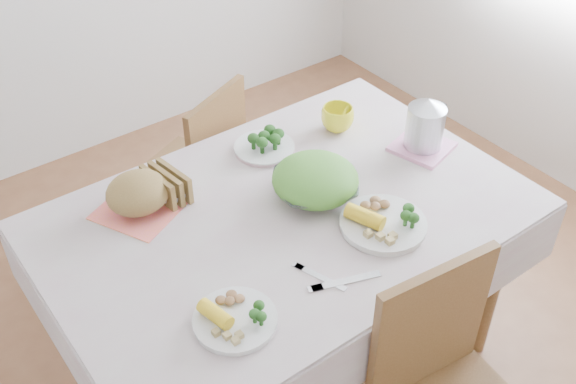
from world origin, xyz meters
TOP-DOWN VIEW (x-y plane):
  - floor at (0.00, 0.00)m, footprint 3.60×3.60m
  - dining_table at (0.00, 0.00)m, footprint 1.40×0.90m
  - tablecloth at (0.00, 0.00)m, footprint 1.50×1.00m
  - chair_far at (0.06, 0.78)m, footprint 0.50×0.50m
  - salad_bowl at (0.12, 0.01)m, footprint 0.34×0.34m
  - dinner_plate_left at (-0.38, -0.28)m, footprint 0.26×0.26m
  - dinner_plate_right at (0.19, -0.23)m, footprint 0.27×0.27m
  - broccoli_plate at (0.14, 0.32)m, footprint 0.28×0.28m
  - napkin at (-0.36, 0.29)m, footprint 0.32×0.32m
  - bread_loaf at (-0.36, 0.29)m, footprint 0.26×0.25m
  - fruit_bowl at (-0.25, 0.28)m, footprint 0.13×0.13m
  - yellow_mug at (0.43, 0.26)m, footprint 0.15×0.15m
  - pink_tray at (0.59, -0.01)m, footprint 0.23×0.23m
  - electric_kettle at (0.59, -0.01)m, footprint 0.15×0.15m
  - fork_left at (-0.09, -0.28)m, footprint 0.07×0.17m
  - fork_right at (0.18, -0.18)m, footprint 0.13×0.14m
  - knife at (-0.05, -0.34)m, footprint 0.20×0.09m

SIDE VIEW (x-z plane):
  - floor at x=0.00m, z-range 0.00..0.00m
  - dining_table at x=0.00m, z-range 0.00..0.75m
  - chair_far at x=0.06m, z-range 0.04..0.89m
  - tablecloth at x=0.00m, z-range 0.75..0.76m
  - napkin at x=-0.36m, z-range 0.76..0.77m
  - fork_left at x=-0.09m, z-range 0.76..0.77m
  - fork_right at x=0.18m, z-range 0.76..0.77m
  - knife at x=-0.05m, z-range 0.76..0.77m
  - pink_tray at x=0.59m, z-range 0.76..0.78m
  - broccoli_plate at x=0.14m, z-range 0.76..0.78m
  - dinner_plate_left at x=-0.38m, z-range 0.76..0.78m
  - dinner_plate_right at x=0.19m, z-range 0.76..0.78m
  - fruit_bowl at x=-0.25m, z-range 0.76..0.80m
  - salad_bowl at x=0.12m, z-range 0.76..0.83m
  - yellow_mug at x=0.43m, z-range 0.76..0.86m
  - bread_loaf at x=-0.36m, z-range 0.76..0.88m
  - electric_kettle at x=0.59m, z-range 0.79..0.98m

